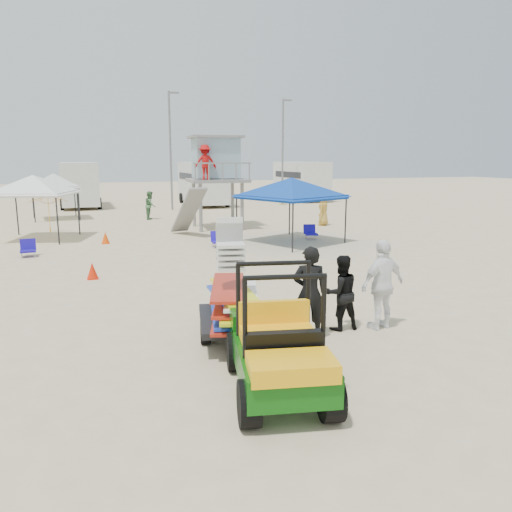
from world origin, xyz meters
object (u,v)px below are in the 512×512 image
object	(u,v)px
utility_cart	(278,338)
canopy_blue	(291,181)
man_left	(310,293)
surf_trailer	(232,299)
lifeguard_tower	(214,161)

from	to	relation	value
utility_cart	canopy_blue	size ratio (longest dim) A/B	0.62
man_left	surf_trailer	bearing A→B (deg)	12.20
utility_cart	man_left	world-z (taller)	utility_cart
lifeguard_tower	surf_trailer	bearing A→B (deg)	-104.29
utility_cart	surf_trailer	size ratio (longest dim) A/B	1.11
lifeguard_tower	man_left	bearing A→B (deg)	-98.92
canopy_blue	utility_cart	bearing A→B (deg)	-114.76
surf_trailer	lifeguard_tower	distance (m)	16.66
utility_cart	lifeguard_tower	size ratio (longest dim) A/B	0.61
man_left	lifeguard_tower	xyz separation A→B (m)	(2.55, 16.26, 2.46)
man_left	canopy_blue	xyz separation A→B (m)	(4.38, 10.75, 1.68)
utility_cart	canopy_blue	distance (m)	14.19
man_left	canopy_blue	distance (m)	11.73
surf_trailer	man_left	bearing A→B (deg)	-11.20
lifeguard_tower	utility_cart	bearing A→B (deg)	-102.55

